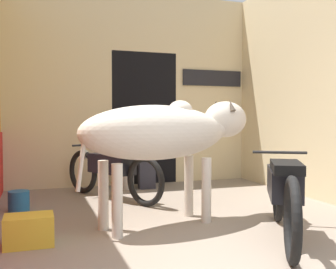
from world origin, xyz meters
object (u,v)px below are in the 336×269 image
object	(u,v)px
cow	(167,133)
bucket	(19,201)
plastic_stool	(127,175)
motorcycle_near	(284,191)
shopkeeper_seated	(145,151)
crate	(29,230)
motorcycle_far	(112,168)

from	to	relation	value
cow	bucket	bearing A→B (deg)	143.83
cow	plastic_stool	world-z (taller)	cow
motorcycle_near	shopkeeper_seated	xyz separation A→B (m)	(-0.53, 3.19, 0.16)
motorcycle_near	shopkeeper_seated	world-z (taller)	shopkeeper_seated
crate	shopkeeper_seated	bearing A→B (deg)	55.00
cow	motorcycle_far	bearing A→B (deg)	102.45
cow	bucket	world-z (taller)	cow
cow	crate	xyz separation A→B (m)	(-1.45, -0.29, -0.88)
cow	crate	world-z (taller)	cow
motorcycle_near	plastic_stool	xyz separation A→B (m)	(-0.84, 3.17, -0.23)
motorcycle_far	crate	distance (m)	2.15
cow	crate	bearing A→B (deg)	-168.86
shopkeeper_seated	bucket	world-z (taller)	shopkeeper_seated
plastic_stool	crate	distance (m)	3.00
plastic_stool	bucket	distance (m)	2.02
cow	motorcycle_far	distance (m)	1.67
motorcycle_near	bucket	world-z (taller)	motorcycle_near
cow	plastic_stool	distance (m)	2.43
motorcycle_far	plastic_stool	xyz separation A→B (m)	(0.41, 0.77, -0.21)
motorcycle_near	shopkeeper_seated	size ratio (longest dim) A/B	1.55
bucket	cow	bearing A→B (deg)	-36.17
cow	plastic_stool	bearing A→B (deg)	88.34
motorcycle_far	shopkeeper_seated	size ratio (longest dim) A/B	1.56
bucket	plastic_stool	bearing A→B (deg)	34.61
cow	bucket	distance (m)	2.16
motorcycle_near	plastic_stool	distance (m)	3.29
motorcycle_near	motorcycle_far	world-z (taller)	motorcycle_near
cow	shopkeeper_seated	size ratio (longest dim) A/B	1.86
motorcycle_far	shopkeeper_seated	xyz separation A→B (m)	(0.71, 0.78, 0.17)
shopkeeper_seated	motorcycle_near	bearing A→B (deg)	-80.53
shopkeeper_seated	plastic_stool	xyz separation A→B (m)	(-0.31, -0.01, -0.39)
crate	motorcycle_near	bearing A→B (deg)	-13.89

